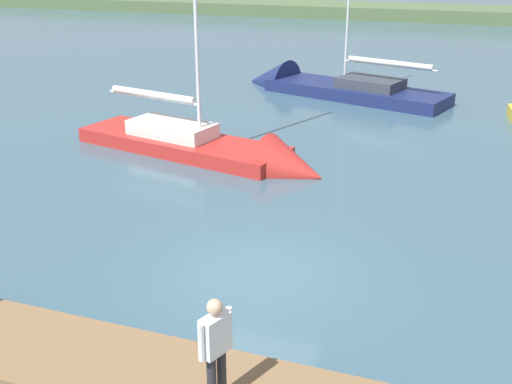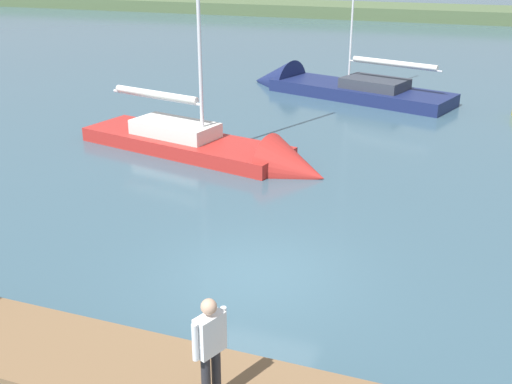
# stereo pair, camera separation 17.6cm
# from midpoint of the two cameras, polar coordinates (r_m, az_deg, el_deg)

# --- Properties ---
(ground_plane) EXTENTS (200.00, 200.00, 0.00)m
(ground_plane) POSITION_cam_midpoint_polar(r_m,az_deg,el_deg) (13.81, 0.48, -7.71)
(ground_plane) COLOR #385666
(far_shoreline) EXTENTS (180.00, 8.00, 2.40)m
(far_shoreline) POSITION_cam_midpoint_polar(r_m,az_deg,el_deg) (66.24, 17.06, 15.13)
(far_shoreline) COLOR #4C603D
(far_shoreline) RESTS_ON ground_plane
(sailboat_far_right) EXTENTS (9.83, 4.27, 11.97)m
(sailboat_far_right) POSITION_cam_midpoint_polar(r_m,az_deg,el_deg) (21.23, -3.11, 3.58)
(sailboat_far_right) COLOR #B22823
(sailboat_far_right) RESTS_ON ground_plane
(sailboat_near_dock) EXTENTS (11.01, 5.70, 10.94)m
(sailboat_near_dock) POSITION_cam_midpoint_polar(r_m,az_deg,el_deg) (31.20, 6.66, 9.43)
(sailboat_near_dock) COLOR navy
(sailboat_near_dock) RESTS_ON ground_plane
(person_on_dock) EXTENTS (0.37, 0.62, 1.74)m
(person_on_dock) POSITION_cam_midpoint_polar(r_m,az_deg,el_deg) (8.99, -3.73, -13.91)
(person_on_dock) COLOR #28282D
(person_on_dock) RESTS_ON dock_pier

